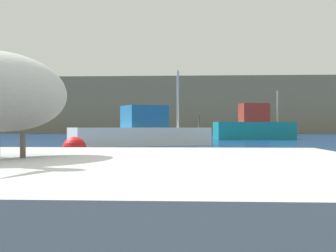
% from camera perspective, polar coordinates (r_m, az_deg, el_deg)
% --- Properties ---
extents(hillside_backdrop, '(140.00, 16.23, 9.25)m').
position_cam_1_polar(hillside_backdrop, '(84.25, 3.27, 2.31)').
color(hillside_backdrop, '#7F755B').
rests_on(hillside_backdrop, ground).
extents(pier_dock, '(3.93, 2.84, 0.77)m').
position_cam_1_polar(pier_dock, '(2.73, -19.02, -11.71)').
color(pier_dock, gray).
rests_on(pier_dock, ground).
extents(pelican, '(0.74, 1.29, 0.87)m').
position_cam_1_polar(pelican, '(2.67, -19.18, 4.13)').
color(pelican, gray).
rests_on(pelican, pier_dock).
extents(fishing_boat_white, '(7.43, 5.35, 4.02)m').
position_cam_1_polar(fishing_boat_white, '(24.91, -3.20, -0.74)').
color(fishing_boat_white, white).
rests_on(fishing_boat_white, ground).
extents(fishing_boat_teal, '(6.60, 3.06, 3.91)m').
position_cam_1_polar(fishing_boat_teal, '(38.50, 10.29, -0.04)').
color(fishing_boat_teal, teal).
rests_on(fishing_boat_teal, ground).
extents(mooring_buoy, '(0.68, 0.68, 0.68)m').
position_cam_1_polar(mooring_buoy, '(13.56, -11.11, -2.69)').
color(mooring_buoy, red).
rests_on(mooring_buoy, ground).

